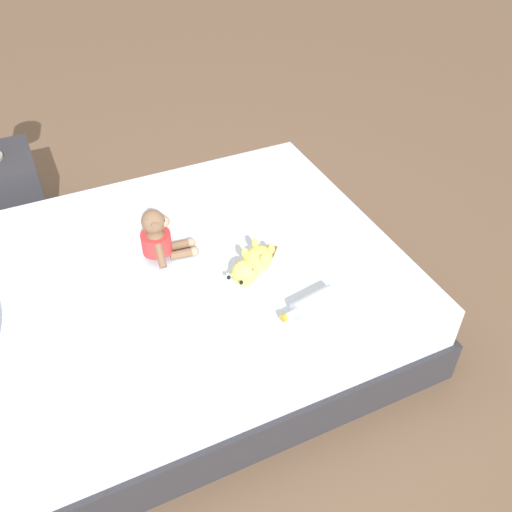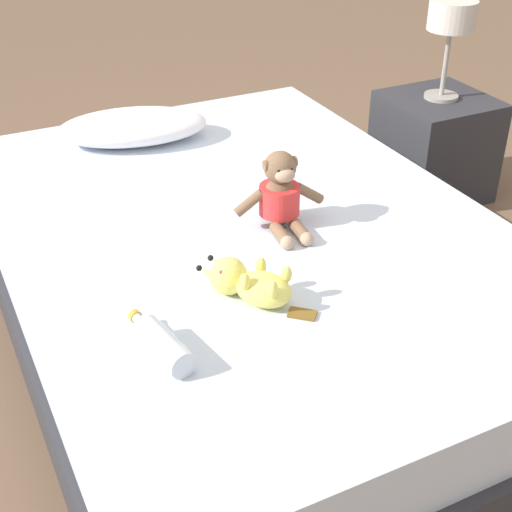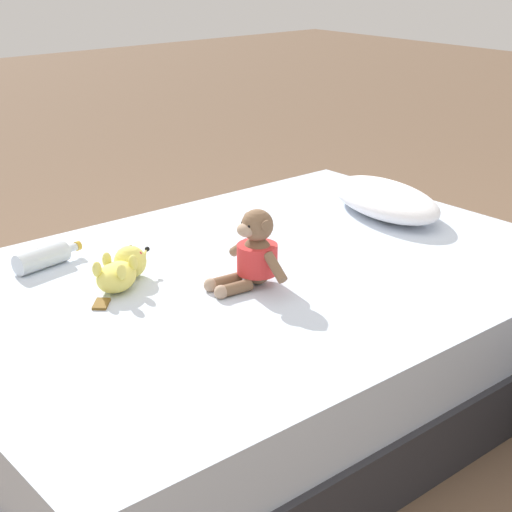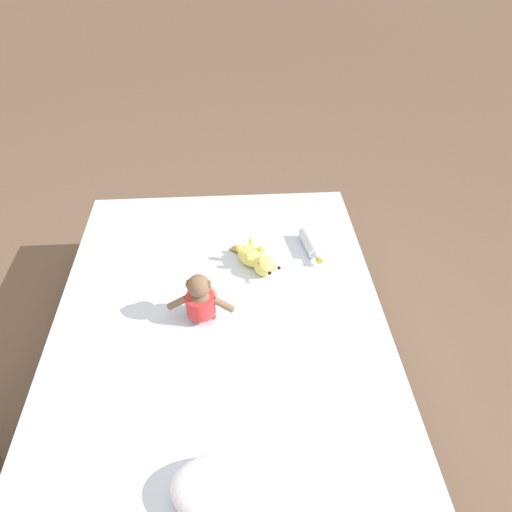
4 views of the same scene
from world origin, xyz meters
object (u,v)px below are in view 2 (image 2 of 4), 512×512
bedside_lamp (451,22)px  plush_yellow_creature (248,283)px  glass_bottle (163,345)px  plush_monkey (281,196)px  bed (248,275)px  nightstand (434,147)px  pillow (133,127)px

bedside_lamp → plush_yellow_creature: bearing=-146.1°
glass_bottle → plush_monkey: bearing=38.8°
bed → glass_bottle: 0.71m
plush_yellow_creature → nightstand: plush_yellow_creature is taller
glass_bottle → bedside_lamp: 1.91m
plush_monkey → bedside_lamp: size_ratio=0.74×
bed → bedside_lamp: bearing=24.1°
bed → plush_yellow_creature: 0.48m
bed → pillow: 0.79m
plush_monkey → plush_yellow_creature: 0.40m
pillow → plush_monkey: 0.83m
bed → bedside_lamp: (1.14, 0.51, 0.55)m
plush_yellow_creature → nightstand: bearing=33.9°
bed → plush_yellow_creature: (-0.18, -0.37, 0.25)m
pillow → bedside_lamp: size_ratio=1.54×
pillow → plush_yellow_creature: pillow is taller
glass_bottle → nightstand: (1.59, 1.00, -0.21)m
bed → plush_yellow_creature: size_ratio=7.01×
bed → glass_bottle: bearing=-132.4°
nightstand → bedside_lamp: bearing=0.0°
pillow → bed: bearing=-80.8°
plush_yellow_creature → bed: bearing=64.7°
bed → plush_monkey: plush_monkey is taller
plush_monkey → nightstand: bearing=28.7°
glass_bottle → pillow: bearing=74.8°
pillow → nightstand: bearing=-10.2°
pillow → plush_yellow_creature: 1.11m
nightstand → bedside_lamp: bedside_lamp is taller
plush_yellow_creature → pillow: bearing=87.0°
plush_yellow_creature → glass_bottle: size_ratio=1.23×
bed → glass_bottle: glass_bottle is taller
plush_yellow_creature → nightstand: size_ratio=0.68×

